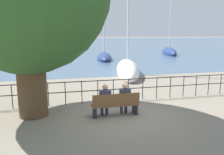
% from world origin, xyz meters
% --- Properties ---
extents(ground_plane, '(1000.00, 1000.00, 0.00)m').
position_xyz_m(ground_plane, '(0.00, 0.00, 0.00)').
color(ground_plane, gray).
extents(harbor_water, '(600.00, 300.00, 0.01)m').
position_xyz_m(harbor_water, '(0.00, 157.78, 0.00)').
color(harbor_water, '#47607A').
rests_on(harbor_water, ground_plane).
extents(park_bench, '(1.79, 0.45, 0.90)m').
position_xyz_m(park_bench, '(0.00, -0.06, 0.43)').
color(park_bench, brown).
rests_on(park_bench, ground_plane).
extents(seated_person_left, '(0.42, 0.35, 1.24)m').
position_xyz_m(seated_person_left, '(-0.39, 0.01, 0.68)').
color(seated_person_left, '#2D3347').
rests_on(seated_person_left, ground_plane).
extents(seated_person_right, '(0.39, 0.35, 1.25)m').
position_xyz_m(seated_person_right, '(0.39, 0.01, 0.69)').
color(seated_person_right, '#2D3347').
rests_on(seated_person_right, ground_plane).
extents(promenade_railing, '(15.15, 0.04, 1.05)m').
position_xyz_m(promenade_railing, '(-0.00, 1.73, 0.69)').
color(promenade_railing, black).
rests_on(promenade_railing, ground_plane).
extents(sailboat_0, '(3.87, 8.11, 12.68)m').
position_xyz_m(sailboat_0, '(15.41, 24.78, 0.39)').
color(sailboat_0, navy).
rests_on(sailboat_0, ground_plane).
extents(sailboat_2, '(2.82, 7.15, 8.39)m').
position_xyz_m(sailboat_2, '(3.62, 19.76, 0.28)').
color(sailboat_2, navy).
rests_on(sailboat_2, ground_plane).
extents(sailboat_3, '(3.45, 7.61, 11.02)m').
position_xyz_m(sailboat_3, '(3.21, 8.56, 0.37)').
color(sailboat_3, white).
rests_on(sailboat_3, ground_plane).
extents(harbor_lighthouse, '(4.62, 4.62, 18.77)m').
position_xyz_m(harbor_lighthouse, '(-26.68, 134.26, 8.73)').
color(harbor_lighthouse, silver).
rests_on(harbor_lighthouse, ground_plane).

